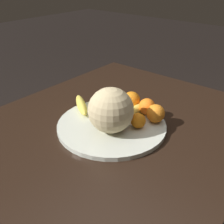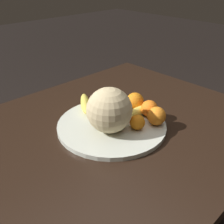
{
  "view_description": "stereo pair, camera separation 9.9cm",
  "coord_description": "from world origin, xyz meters",
  "px_view_note": "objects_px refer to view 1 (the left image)",
  "views": [
    {
      "loc": [
        0.64,
        0.55,
        1.27
      ],
      "look_at": [
        -0.02,
        0.0,
        0.79
      ],
      "focal_mm": 42.0,
      "sensor_mm": 36.0,
      "label": 1
    },
    {
      "loc": [
        0.58,
        0.62,
        1.27
      ],
      "look_at": [
        -0.02,
        0.0,
        0.79
      ],
      "focal_mm": 42.0,
      "sensor_mm": 36.0,
      "label": 2
    }
  ],
  "objects_px": {
    "orange_mid_center": "(138,121)",
    "kitchen_table": "(109,149)",
    "melon": "(111,110)",
    "orange_back_left": "(147,107)",
    "fruit_bowl": "(112,125)",
    "orange_front_right": "(156,113)",
    "orange_front_left": "(131,100)",
    "produce_tag": "(137,121)",
    "orange_back_right": "(124,111)",
    "banana_bunch": "(107,107)"
  },
  "relations": [
    {
      "from": "orange_front_right",
      "to": "orange_back_right",
      "type": "height_order",
      "value": "orange_front_right"
    },
    {
      "from": "fruit_bowl",
      "to": "banana_bunch",
      "type": "height_order",
      "value": "banana_bunch"
    },
    {
      "from": "fruit_bowl",
      "to": "orange_mid_center",
      "type": "relative_size",
      "value": 7.32
    },
    {
      "from": "orange_front_right",
      "to": "produce_tag",
      "type": "height_order",
      "value": "orange_front_right"
    },
    {
      "from": "banana_bunch",
      "to": "orange_mid_center",
      "type": "bearing_deg",
      "value": -123.61
    },
    {
      "from": "kitchen_table",
      "to": "fruit_bowl",
      "type": "bearing_deg",
      "value": 174.26
    },
    {
      "from": "orange_front_right",
      "to": "orange_back_left",
      "type": "bearing_deg",
      "value": -116.64
    },
    {
      "from": "orange_front_right",
      "to": "orange_mid_center",
      "type": "relative_size",
      "value": 1.24
    },
    {
      "from": "orange_front_left",
      "to": "orange_front_right",
      "type": "bearing_deg",
      "value": 77.78
    },
    {
      "from": "banana_bunch",
      "to": "orange_back_left",
      "type": "bearing_deg",
      "value": -85.42
    },
    {
      "from": "orange_mid_center",
      "to": "orange_front_right",
      "type": "bearing_deg",
      "value": 160.07
    },
    {
      "from": "orange_back_left",
      "to": "kitchen_table",
      "type": "bearing_deg",
      "value": -21.2
    },
    {
      "from": "melon",
      "to": "orange_back_left",
      "type": "distance_m",
      "value": 0.2
    },
    {
      "from": "orange_front_right",
      "to": "orange_back_right",
      "type": "bearing_deg",
      "value": -64.33
    },
    {
      "from": "produce_tag",
      "to": "banana_bunch",
      "type": "bearing_deg",
      "value": -93.67
    },
    {
      "from": "orange_back_left",
      "to": "melon",
      "type": "bearing_deg",
      "value": -10.94
    },
    {
      "from": "fruit_bowl",
      "to": "banana_bunch",
      "type": "distance_m",
      "value": 0.1
    },
    {
      "from": "orange_front_left",
      "to": "orange_mid_center",
      "type": "bearing_deg",
      "value": 45.57
    },
    {
      "from": "orange_mid_center",
      "to": "orange_front_left",
      "type": "bearing_deg",
      "value": -134.43
    },
    {
      "from": "kitchen_table",
      "to": "orange_front_left",
      "type": "relative_size",
      "value": 16.79
    },
    {
      "from": "kitchen_table",
      "to": "produce_tag",
      "type": "xyz_separation_m",
      "value": [
        -0.09,
        0.07,
        0.12
      ]
    },
    {
      "from": "banana_bunch",
      "to": "kitchen_table",
      "type": "bearing_deg",
      "value": -162.62
    },
    {
      "from": "fruit_bowl",
      "to": "orange_back_right",
      "type": "distance_m",
      "value": 0.07
    },
    {
      "from": "kitchen_table",
      "to": "banana_bunch",
      "type": "distance_m",
      "value": 0.17
    },
    {
      "from": "melon",
      "to": "orange_back_right",
      "type": "height_order",
      "value": "melon"
    },
    {
      "from": "banana_bunch",
      "to": "orange_back_right",
      "type": "relative_size",
      "value": 5.27
    },
    {
      "from": "melon",
      "to": "produce_tag",
      "type": "xyz_separation_m",
      "value": [
        -0.11,
        0.04,
        -0.08
      ]
    },
    {
      "from": "kitchen_table",
      "to": "fruit_bowl",
      "type": "relative_size",
      "value": 2.97
    },
    {
      "from": "fruit_bowl",
      "to": "produce_tag",
      "type": "xyz_separation_m",
      "value": [
        -0.08,
        0.07,
        0.01
      ]
    },
    {
      "from": "orange_front_left",
      "to": "melon",
      "type": "bearing_deg",
      "value": 12.79
    },
    {
      "from": "melon",
      "to": "orange_back_left",
      "type": "relative_size",
      "value": 2.46
    },
    {
      "from": "melon",
      "to": "banana_bunch",
      "type": "distance_m",
      "value": 0.16
    },
    {
      "from": "orange_front_left",
      "to": "orange_back_right",
      "type": "distance_m",
      "value": 0.09
    },
    {
      "from": "orange_front_right",
      "to": "orange_mid_center",
      "type": "xyz_separation_m",
      "value": [
        0.08,
        -0.03,
        -0.01
      ]
    },
    {
      "from": "orange_back_right",
      "to": "orange_mid_center",
      "type": "bearing_deg",
      "value": 75.37
    },
    {
      "from": "produce_tag",
      "to": "orange_back_right",
      "type": "bearing_deg",
      "value": -87.97
    },
    {
      "from": "orange_mid_center",
      "to": "produce_tag",
      "type": "relative_size",
      "value": 0.64
    },
    {
      "from": "orange_front_right",
      "to": "orange_back_right",
      "type": "xyz_separation_m",
      "value": [
        0.05,
        -0.11,
        -0.01
      ]
    },
    {
      "from": "orange_front_left",
      "to": "produce_tag",
      "type": "xyz_separation_m",
      "value": [
        0.07,
        0.08,
        -0.04
      ]
    },
    {
      "from": "fruit_bowl",
      "to": "orange_front_left",
      "type": "relative_size",
      "value": 5.65
    },
    {
      "from": "orange_front_right",
      "to": "banana_bunch",
      "type": "bearing_deg",
      "value": -73.92
    },
    {
      "from": "banana_bunch",
      "to": "produce_tag",
      "type": "bearing_deg",
      "value": -111.19
    },
    {
      "from": "banana_bunch",
      "to": "orange_mid_center",
      "type": "height_order",
      "value": "orange_mid_center"
    },
    {
      "from": "banana_bunch",
      "to": "orange_front_right",
      "type": "xyz_separation_m",
      "value": [
        -0.06,
        0.2,
        0.02
      ]
    },
    {
      "from": "orange_front_left",
      "to": "orange_mid_center",
      "type": "relative_size",
      "value": 1.3
    },
    {
      "from": "fruit_bowl",
      "to": "orange_front_right",
      "type": "xyz_separation_m",
      "value": [
        -0.12,
        0.12,
        0.04
      ]
    },
    {
      "from": "orange_mid_center",
      "to": "kitchen_table",
      "type": "bearing_deg",
      "value": -58.2
    },
    {
      "from": "orange_front_right",
      "to": "orange_back_left",
      "type": "relative_size",
      "value": 1.06
    },
    {
      "from": "kitchen_table",
      "to": "orange_mid_center",
      "type": "relative_size",
      "value": 21.75
    },
    {
      "from": "produce_tag",
      "to": "melon",
      "type": "bearing_deg",
      "value": -28.82
    }
  ]
}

